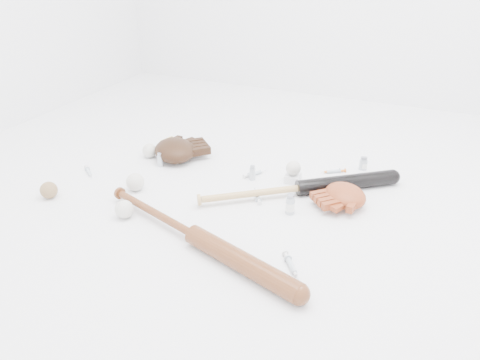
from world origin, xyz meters
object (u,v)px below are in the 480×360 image
at_px(bat_wood, 194,235).
at_px(glove_dark, 175,150).
at_px(pedestal, 293,178).
at_px(bat_dark, 300,188).

height_order(bat_wood, glove_dark, glove_dark).
distance_m(glove_dark, pedestal, 0.61).
relative_size(bat_wood, glove_dark, 3.48).
distance_m(bat_wood, glove_dark, 0.73).
relative_size(bat_dark, bat_wood, 0.95).
bearing_deg(pedestal, bat_wood, -106.47).
distance_m(bat_dark, bat_wood, 0.55).
distance_m(bat_dark, pedestal, 0.12).
height_order(bat_dark, pedestal, bat_dark).
bearing_deg(bat_wood, pedestal, 91.91).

